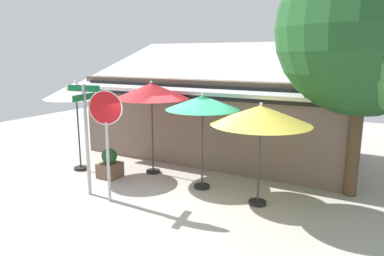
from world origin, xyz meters
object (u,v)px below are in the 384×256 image
at_px(patio_umbrella_crimson_center, 151,91).
at_px(shade_tree, 380,33).
at_px(patio_umbrella_ivory_left, 76,91).
at_px(patio_umbrella_mustard_far_right, 261,116).
at_px(sidewalk_planter, 110,165).
at_px(stop_sign, 106,124).
at_px(patio_umbrella_forest_green_right, 202,104).
at_px(street_sign_post, 86,128).

distance_m(patio_umbrella_crimson_center, shade_tree, 6.21).
bearing_deg(shade_tree, patio_umbrella_ivory_left, -168.25).
xyz_separation_m(patio_umbrella_mustard_far_right, sidewalk_planter, (-4.55, -0.23, -1.84)).
height_order(stop_sign, shade_tree, shade_tree).
bearing_deg(patio_umbrella_mustard_far_right, patio_umbrella_forest_green_right, 169.49).
distance_m(stop_sign, sidewalk_planter, 2.43).
xyz_separation_m(shade_tree, sidewalk_planter, (-6.84, -1.83, -3.74)).
relative_size(stop_sign, patio_umbrella_ivory_left, 0.98).
bearing_deg(sidewalk_planter, patio_umbrella_crimson_center, 47.78).
relative_size(patio_umbrella_forest_green_right, shade_tree, 0.41).
relative_size(stop_sign, shade_tree, 0.44).
distance_m(stop_sign, patio_umbrella_mustard_far_right, 3.72).
distance_m(street_sign_post, patio_umbrella_crimson_center, 2.43).
xyz_separation_m(street_sign_post, patio_umbrella_forest_green_right, (2.41, 1.83, 0.56)).
bearing_deg(street_sign_post, patio_umbrella_ivory_left, 141.52).
height_order(patio_umbrella_crimson_center, patio_umbrella_forest_green_right, patio_umbrella_crimson_center).
bearing_deg(sidewalk_planter, shade_tree, 14.98).
height_order(patio_umbrella_ivory_left, shade_tree, shade_tree).
bearing_deg(stop_sign, patio_umbrella_ivory_left, 149.46).
bearing_deg(street_sign_post, patio_umbrella_mustard_far_right, 20.14).
relative_size(stop_sign, sidewalk_planter, 3.12).
xyz_separation_m(patio_umbrella_ivory_left, patio_umbrella_mustard_far_right, (5.89, 0.11, -0.30)).
xyz_separation_m(street_sign_post, patio_umbrella_crimson_center, (0.47, 2.26, 0.75)).
height_order(street_sign_post, sidewalk_planter, street_sign_post).
bearing_deg(patio_umbrella_forest_green_right, sidewalk_planter, -169.00).
bearing_deg(street_sign_post, sidewalk_planter, 108.28).
relative_size(street_sign_post, patio_umbrella_crimson_center, 1.01).
bearing_deg(sidewalk_planter, patio_umbrella_mustard_far_right, 2.95).
bearing_deg(patio_umbrella_crimson_center, stop_sign, -82.47).
bearing_deg(patio_umbrella_mustard_far_right, patio_umbrella_crimson_center, 168.39).
height_order(street_sign_post, patio_umbrella_crimson_center, street_sign_post).
height_order(patio_umbrella_mustard_far_right, shade_tree, shade_tree).
bearing_deg(stop_sign, sidewalk_planter, 131.18).
bearing_deg(patio_umbrella_crimson_center, patio_umbrella_forest_green_right, -12.56).
distance_m(street_sign_post, patio_umbrella_forest_green_right, 3.08).
bearing_deg(sidewalk_planter, stop_sign, -48.82).
height_order(street_sign_post, patio_umbrella_ivory_left, street_sign_post).
height_order(patio_umbrella_ivory_left, sidewalk_planter, patio_umbrella_ivory_left).
relative_size(street_sign_post, sidewalk_planter, 3.24).
height_order(shade_tree, sidewalk_planter, shade_tree).
relative_size(patio_umbrella_ivory_left, sidewalk_planter, 3.19).
xyz_separation_m(stop_sign, sidewalk_planter, (-1.21, 1.38, -1.60)).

